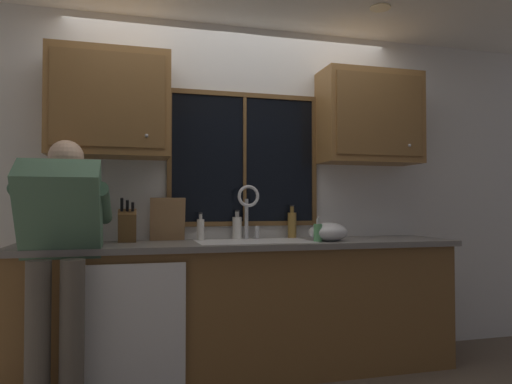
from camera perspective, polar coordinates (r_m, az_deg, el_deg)
The scene contains 23 objects.
back_wall at distance 3.60m, azimuth -2.67°, elevation 0.00°, with size 5.37×0.12×2.55m, color silver.
ceiling_downlight_right at distance 3.57m, azimuth 14.99°, elevation 20.98°, with size 0.14×0.14×0.01m, color #FFEAB2.
window_glass at distance 3.57m, azimuth -1.44°, elevation 4.04°, with size 1.10×0.02×0.95m, color black.
window_frame_top at distance 3.64m, azimuth -1.40°, elevation 11.80°, with size 1.17×0.02×0.04m, color brown.
window_frame_bottom at distance 3.54m, azimuth -1.41°, elevation -3.90°, with size 1.17×0.02×0.04m, color brown.
window_frame_left at distance 3.47m, azimuth -10.59°, elevation 4.23°, with size 0.04×0.02×0.95m, color brown.
window_frame_right at distance 3.73m, azimuth 7.12°, elevation 3.81°, with size 0.04×0.02×0.95m, color brown.
window_mullion_center at distance 3.55m, azimuth -1.40°, elevation 4.06°, with size 0.02×0.02×0.95m, color brown.
lower_cabinet_run at distance 3.34m, azimuth -1.38°, elevation -14.30°, with size 2.97×0.58×0.88m, color brown.
countertop at distance 3.25m, azimuth -1.29°, elevation -6.45°, with size 3.03×0.62×0.04m, color slate.
dishwasher_front at distance 2.94m, azimuth -14.68°, elevation -15.67°, with size 0.60×0.02×0.74m, color white.
upper_cabinet_left at distance 3.36m, azimuth -17.46°, elevation 10.23°, with size 0.80×0.36×0.72m.
upper_cabinet_right at distance 3.81m, azimuth 13.77°, elevation 8.80°, with size 0.80×0.36×0.72m.
sink at distance 3.28m, azimuth -0.26°, elevation -7.76°, with size 0.80×0.46×0.21m.
faucet at distance 3.44m, azimuth -0.89°, elevation -1.62°, with size 0.18×0.09×0.40m.
person_standing at distance 2.87m, azimuth -22.89°, elevation -5.66°, with size 0.53×0.68×1.57m.
knife_block at distance 3.29m, azimuth -15.50°, elevation -4.08°, with size 0.12×0.18×0.32m.
cutting_board at distance 3.39m, azimuth -10.79°, elevation -3.31°, with size 0.25×0.02×0.31m, color #997047.
mixing_bowl at distance 3.36m, azimuth 8.82°, elevation -4.88°, with size 0.27×0.27×0.14m, color silver.
soap_dispenser at distance 3.27m, azimuth 7.59°, elevation -4.90°, with size 0.06×0.07×0.17m.
bottle_green_glass at distance 3.48m, azimuth -2.33°, elevation -4.32°, with size 0.07×0.07×0.22m.
bottle_tall_clear at distance 3.37m, azimuth -6.81°, elevation -4.52°, with size 0.05×0.05×0.20m.
bottle_amber_small at distance 3.61m, azimuth 4.44°, elevation -3.96°, with size 0.07×0.07×0.26m.
Camera 1 is at (-0.76, -3.46, 1.18)m, focal length 32.65 mm.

